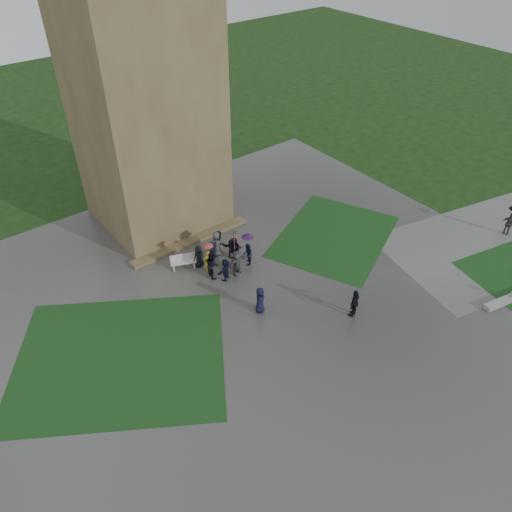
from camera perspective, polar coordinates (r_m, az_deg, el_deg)
ground at (r=28.71m, az=3.81°, el=-8.46°), size 120.00×120.00×0.00m
plaza at (r=29.76m, az=1.29°, el=-6.25°), size 34.00×34.00×0.02m
lawn_inset_left at (r=28.23m, az=-15.25°, el=-11.11°), size 14.10×13.46×0.01m
lawn_inset_right at (r=35.99m, az=8.91°, el=2.27°), size 11.12×10.15×0.01m
tower at (r=34.52m, az=-12.72°, el=17.16°), size 8.00×8.00×18.00m
tower_plinth at (r=35.19m, az=-7.48°, el=1.70°), size 9.00×0.80×0.22m
bench at (r=32.81m, az=-8.32°, el=-0.60°), size 1.73×1.13×0.96m
visitor_cluster at (r=32.25m, az=-3.40°, el=0.30°), size 3.44×3.55×2.66m
pedestrian_mid at (r=29.13m, az=0.46°, el=-5.04°), size 1.01×1.00×1.73m
pedestrian_near at (r=29.39m, az=11.20°, el=-5.30°), size 1.25×0.96×1.88m
pedestrian_path at (r=39.41m, az=27.08°, el=3.65°), size 0.76×1.10×2.32m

